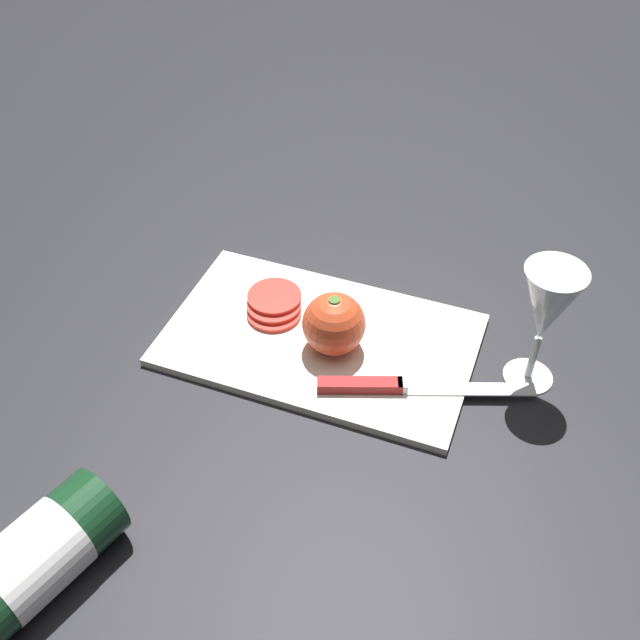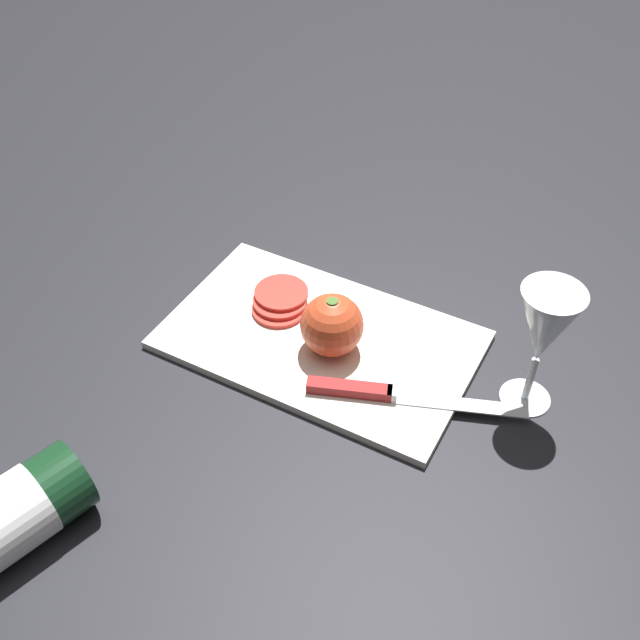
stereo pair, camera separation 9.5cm
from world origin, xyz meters
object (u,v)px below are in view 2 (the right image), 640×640
at_px(whole_tomato, 332,325).
at_px(knife, 373,392).
at_px(wine_glass, 545,328).
at_px(tomato_slice_stack_near, 280,301).

relative_size(whole_tomato, knife, 0.32).
distance_m(wine_glass, knife, 0.21).
bearing_deg(knife, wine_glass, 11.11).
height_order(wine_glass, whole_tomato, wine_glass).
xyz_separation_m(whole_tomato, tomato_slice_stack_near, (0.10, -0.04, -0.03)).
bearing_deg(tomato_slice_stack_near, whole_tomato, 159.82).
bearing_deg(tomato_slice_stack_near, wine_glass, -177.53).
xyz_separation_m(knife, tomato_slice_stack_near, (0.18, -0.08, 0.00)).
height_order(wine_glass, tomato_slice_stack_near, wine_glass).
distance_m(wine_glass, tomato_slice_stack_near, 0.35).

